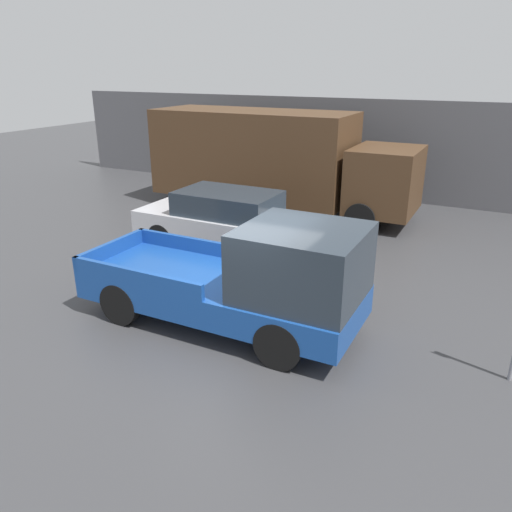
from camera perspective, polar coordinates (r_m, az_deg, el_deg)
The scene contains 6 objects.
ground_plane at distance 9.41m, azimuth -2.50°, elevation -9.04°, with size 60.00×60.00×0.00m, color #3D3D3F.
building_wall at distance 19.14m, azimuth 14.79°, elevation 11.56°, with size 28.00×0.15×3.59m.
pickup_truck at distance 9.16m, azimuth -0.74°, elevation -2.78°, with size 5.39×2.09×2.16m.
car at distance 13.32m, azimuth -3.56°, elevation 4.09°, with size 4.72×1.89×1.64m.
delivery_truck at distance 17.10m, azimuth 1.86°, elevation 11.11°, with size 8.93×2.61×3.30m.
newspaper_box at distance 21.10m, azimuth -1.58°, elevation 9.58°, with size 0.45×0.40×1.08m.
Camera 1 is at (4.06, -7.06, 4.70)m, focal length 35.00 mm.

